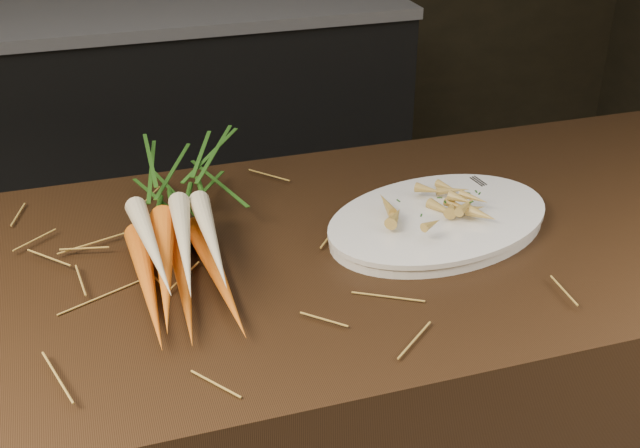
{
  "coord_description": "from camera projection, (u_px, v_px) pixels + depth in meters",
  "views": [
    {
      "loc": [
        0.0,
        -0.72,
        1.53
      ],
      "look_at": [
        0.32,
        0.27,
        0.96
      ],
      "focal_mm": 45.0,
      "sensor_mm": 36.0,
      "label": 1
    }
  ],
  "objects": [
    {
      "name": "back_counter",
      "position": [
        163.0,
        118.0,
        3.04
      ],
      "size": [
        1.82,
        0.62,
        0.84
      ],
      "color": "black",
      "rests_on": "ground"
    },
    {
      "name": "straw_bedding",
      "position": [
        104.0,
        276.0,
        1.15
      ],
      "size": [
        1.4,
        0.6,
        0.02
      ],
      "primitive_type": null,
      "color": "olive",
      "rests_on": "main_counter"
    },
    {
      "name": "root_veg_bunch",
      "position": [
        172.0,
        209.0,
        1.25
      ],
      "size": [
        0.2,
        0.56,
        0.1
      ],
      "rotation": [
        0.0,
        0.0,
        -0.07
      ],
      "color": "#D25900",
      "rests_on": "main_counter"
    },
    {
      "name": "serving_platter",
      "position": [
        438.0,
        223.0,
        1.29
      ],
      "size": [
        0.44,
        0.35,
        0.02
      ],
      "primitive_type": null,
      "rotation": [
        0.0,
        0.0,
        0.27
      ],
      "color": "white",
      "rests_on": "main_counter"
    },
    {
      "name": "roasted_veg_heap",
      "position": [
        440.0,
        206.0,
        1.27
      ],
      "size": [
        0.22,
        0.18,
        0.04
      ],
      "primitive_type": null,
      "rotation": [
        0.0,
        0.0,
        0.27
      ],
      "color": "#B08E34",
      "rests_on": "serving_platter"
    },
    {
      "name": "serving_fork",
      "position": [
        509.0,
        199.0,
        1.34
      ],
      "size": [
        0.03,
        0.15,
        0.0
      ],
      "primitive_type": "cube",
      "rotation": [
        0.0,
        0.0,
        0.11
      ],
      "color": "silver",
      "rests_on": "serving_platter"
    }
  ]
}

